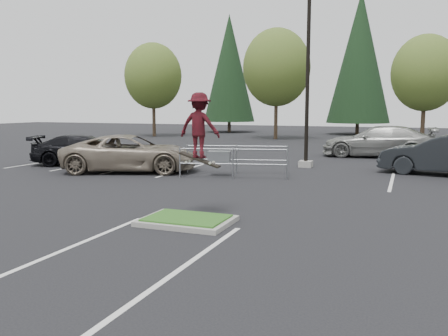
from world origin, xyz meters
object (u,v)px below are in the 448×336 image
(skateboarder, at_px, (199,126))
(car_l_black, at_px, (83,150))
(decid_c, at_px, (425,75))
(car_l_tan, at_px, (128,153))
(car_r_charc, at_px, (445,155))
(light_pole, at_px, (308,70))
(decid_a, at_px, (153,78))
(car_far_silver, at_px, (378,141))
(decid_b, at_px, (277,70))
(conif_a, at_px, (229,68))
(conif_b, at_px, (360,57))
(cart_corral, at_px, (223,157))

(skateboarder, xyz_separation_m, car_l_black, (-9.91, 7.91, -1.63))
(decid_c, relative_size, skateboarder, 4.28)
(decid_c, height_order, car_l_tan, decid_c)
(skateboarder, bearing_deg, car_r_charc, -120.81)
(car_r_charc, bearing_deg, skateboarder, -21.37)
(light_pole, bearing_deg, decid_c, 72.89)
(car_l_tan, bearing_deg, decid_a, 6.74)
(decid_c, distance_m, car_far_silver, 12.87)
(decid_c, bearing_deg, decid_b, 176.66)
(decid_b, distance_m, conif_a, 12.43)
(skateboarder, bearing_deg, conif_a, -69.07)
(car_l_tan, xyz_separation_m, car_far_silver, (9.93, 10.46, 0.08))
(decid_c, bearing_deg, light_pole, -107.11)
(car_r_charc, xyz_separation_m, car_far_silver, (-3.07, 6.50, 0.04))
(decid_a, xyz_separation_m, conif_b, (18.01, 10.47, 2.27))
(car_l_black, bearing_deg, cart_corral, -120.82)
(decid_a, bearing_deg, car_l_black, -69.24)
(light_pole, xyz_separation_m, skateboarder, (-0.59, -11.00, -2.19))
(car_far_silver, bearing_deg, conif_a, -144.63)
(decid_b, relative_size, conif_a, 0.74)
(light_pole, bearing_deg, car_r_charc, -4.76)
(skateboarder, bearing_deg, cart_corral, -72.12)
(cart_corral, distance_m, skateboarder, 7.35)
(light_pole, distance_m, car_l_black, 11.59)
(decid_a, bearing_deg, conif_a, 68.09)
(conif_a, xyz_separation_m, car_r_charc, (20.50, -28.50, -6.24))
(decid_a, bearing_deg, conif_b, 30.17)
(light_pole, relative_size, decid_a, 1.14)
(car_far_silver, bearing_deg, conif_b, -174.35)
(light_pole, height_order, car_far_silver, light_pole)
(conif_a, relative_size, cart_corral, 2.81)
(car_l_tan, distance_m, car_l_black, 3.76)
(decid_a, xyz_separation_m, conif_a, (4.01, 9.97, 1.52))
(conif_a, distance_m, conif_b, 14.03)
(conif_a, distance_m, car_l_black, 31.99)
(car_l_tan, height_order, car_l_black, car_l_tan)
(decid_b, distance_m, conif_b, 11.78)
(conif_b, height_order, skateboarder, conif_b)
(decid_b, xyz_separation_m, car_far_silver, (9.44, -12.53, -5.15))
(decid_a, bearing_deg, car_far_silver, -29.30)
(car_l_black, bearing_deg, car_far_silver, -79.27)
(light_pole, distance_m, decid_b, 19.70)
(cart_corral, bearing_deg, car_r_charc, 8.59)
(conif_b, xyz_separation_m, car_l_black, (-10.00, -31.59, -7.10))
(skateboarder, xyz_separation_m, car_l_tan, (-6.41, 6.54, -1.55))
(light_pole, relative_size, car_far_silver, 1.64)
(conif_b, bearing_deg, car_far_silver, -81.33)
(skateboarder, distance_m, car_l_tan, 9.29)
(car_far_silver, bearing_deg, skateboarder, -14.71)
(light_pole, bearing_deg, skateboarder, -93.07)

